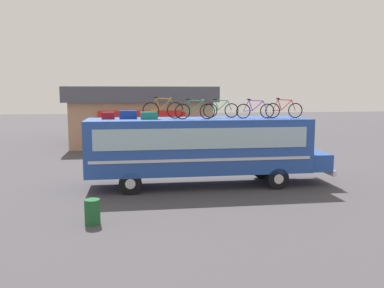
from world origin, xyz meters
name	(u,v)px	position (x,y,z in m)	size (l,w,h in m)	color
ground_plane	(198,186)	(0.00, 0.00, 0.00)	(120.00, 120.00, 0.00)	#423F44
bus	(202,146)	(0.16, 0.00, 1.80)	(10.81, 2.58, 3.01)	#23479E
luggage_bag_1	(108,115)	(-3.91, 0.32, 3.16)	(0.53, 0.43, 0.30)	maroon
luggage_bag_2	(128,115)	(-3.05, 0.28, 3.19)	(0.76, 0.34, 0.35)	#193899
luggage_bag_3	(149,116)	(-2.16, -0.07, 3.17)	(0.72, 0.46, 0.31)	#1E7F66
rooftop_bicycle_1	(163,110)	(-1.55, 0.07, 3.41)	(1.78, 0.44, 0.96)	black
rooftop_bicycle_2	(195,111)	(-0.23, -0.43, 3.38)	(1.73, 0.44, 0.88)	black
rooftop_bicycle_3	(221,110)	(1.09, 0.38, 3.38)	(1.63, 0.44, 0.87)	black
rooftop_bicycle_4	(255,110)	(2.48, -0.30, 3.38)	(1.73, 0.44, 0.86)	black
rooftop_bicycle_5	(284,110)	(3.81, -0.27, 3.39)	(1.73, 0.44, 0.89)	black
roadside_building	(141,114)	(-2.19, 16.45, 2.33)	(11.18, 10.49, 4.53)	tan
trash_bin	(92,212)	(-4.18, -4.68, 0.40)	(0.49, 0.49, 0.80)	#1E592D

